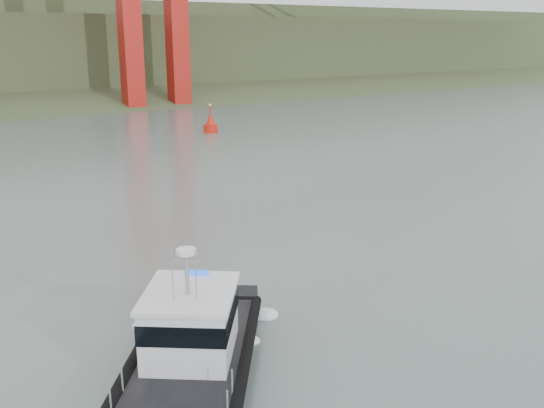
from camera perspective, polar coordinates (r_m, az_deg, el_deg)
The scene contains 3 objects.
ground at distance 28.49m, azimuth 8.19°, elevation -8.70°, with size 400.00×400.00×0.00m, color #52615C.
patrol_boat at distance 21.53m, azimuth -7.73°, elevation -13.41°, with size 9.31×10.69×5.09m.
nav_buoy at distance 75.49m, azimuth -5.80°, elevation 7.46°, with size 1.78×1.78×3.71m.
Camera 1 is at (-17.47, -19.23, 11.70)m, focal length 40.00 mm.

